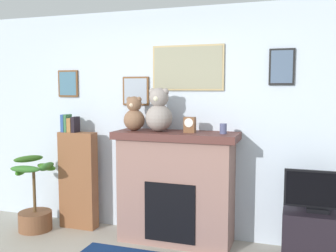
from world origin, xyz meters
name	(u,v)px	position (x,y,z in m)	size (l,w,h in m)	color
back_wall	(172,122)	(0.00, 2.00, 1.31)	(5.20, 0.15, 2.60)	silver
fireplace	(176,187)	(0.15, 1.71, 0.62)	(1.35, 0.52, 1.23)	#8F675D
bookshelf	(78,177)	(-1.12, 1.74, 0.62)	(0.46, 0.16, 1.39)	brown
potted_plant	(35,205)	(-1.56, 1.49, 0.31)	(0.52, 0.54, 0.89)	brown
tv_stand	(316,237)	(1.60, 1.64, 0.25)	(0.64, 0.40, 0.51)	black
television	(318,192)	(1.60, 1.64, 0.71)	(0.63, 0.14, 0.41)	black
candle_jar	(223,129)	(0.66, 1.69, 1.28)	(0.07, 0.07, 0.11)	#4C517A
mantel_clock	(190,125)	(0.30, 1.69, 1.31)	(0.12, 0.09, 0.17)	brown
teddy_bear_tan	(134,115)	(-0.34, 1.69, 1.40)	(0.24, 0.24, 0.38)	brown
teddy_bear_grey	(159,112)	(-0.05, 1.69, 1.44)	(0.30, 0.30, 0.48)	gray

